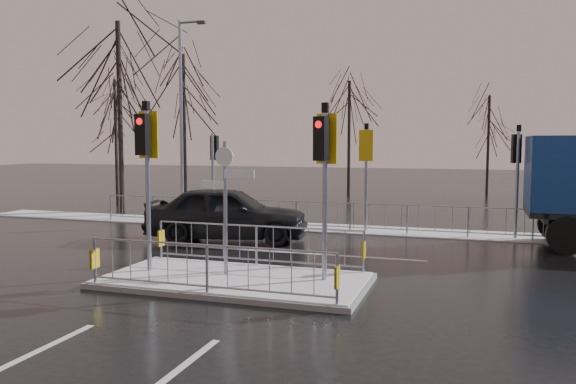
% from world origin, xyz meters
% --- Properties ---
extents(ground, '(120.00, 120.00, 0.00)m').
position_xyz_m(ground, '(0.00, 0.00, 0.00)').
color(ground, black).
rests_on(ground, ground).
extents(snow_verge, '(30.00, 2.00, 0.04)m').
position_xyz_m(snow_verge, '(0.00, 8.60, 0.02)').
color(snow_verge, white).
rests_on(snow_verge, ground).
extents(lane_markings, '(8.00, 11.38, 0.01)m').
position_xyz_m(lane_markings, '(0.00, -0.33, 0.00)').
color(lane_markings, silver).
rests_on(lane_markings, ground).
extents(traffic_island, '(6.00, 3.04, 4.15)m').
position_xyz_m(traffic_island, '(-0.01, 0.01, 0.39)').
color(traffic_island, slate).
rests_on(traffic_island, ground).
extents(far_kerb_fixtures, '(18.00, 0.65, 3.83)m').
position_xyz_m(far_kerb_fixtures, '(0.29, 8.09, 1.02)').
color(far_kerb_fixtures, gray).
rests_on(far_kerb_fixtures, ground).
extents(car_far_lane, '(5.60, 3.28, 1.79)m').
position_xyz_m(car_far_lane, '(-2.48, 5.14, 0.89)').
color(car_far_lane, black).
rests_on(car_far_lane, ground).
extents(tree_near_a, '(4.75, 4.75, 8.97)m').
position_xyz_m(tree_near_a, '(-10.50, 11.00, 6.11)').
color(tree_near_a, black).
rests_on(tree_near_a, ground).
extents(tree_near_b, '(4.00, 4.00, 7.55)m').
position_xyz_m(tree_near_b, '(-8.00, 12.50, 5.15)').
color(tree_near_b, black).
rests_on(tree_near_b, ground).
extents(tree_near_c, '(3.50, 3.50, 6.61)m').
position_xyz_m(tree_near_c, '(-12.50, 13.50, 4.50)').
color(tree_near_c, black).
rests_on(tree_near_c, ground).
extents(tree_far_a, '(3.75, 3.75, 7.08)m').
position_xyz_m(tree_far_a, '(-2.00, 22.00, 4.82)').
color(tree_far_a, black).
rests_on(tree_far_a, ground).
extents(tree_far_b, '(3.25, 3.25, 6.14)m').
position_xyz_m(tree_far_b, '(6.00, 24.00, 4.18)').
color(tree_far_b, black).
rests_on(tree_far_b, ground).
extents(street_lamp_left, '(1.25, 0.18, 8.20)m').
position_xyz_m(street_lamp_left, '(-6.43, 9.50, 4.49)').
color(street_lamp_left, gray).
rests_on(street_lamp_left, ground).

